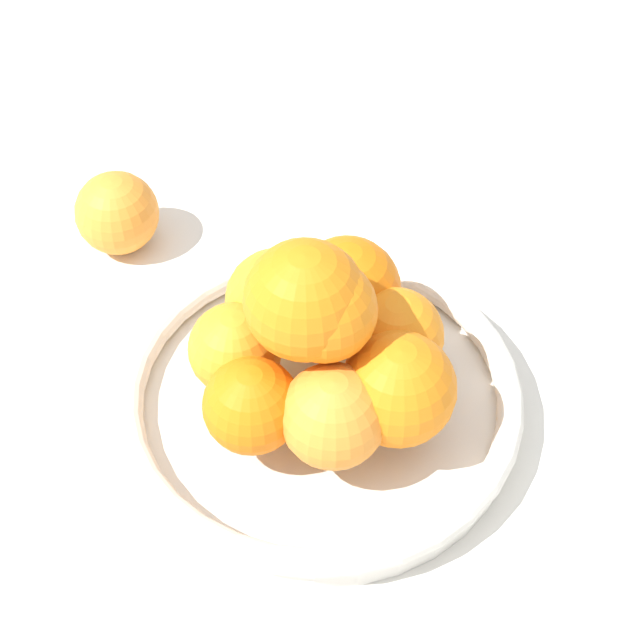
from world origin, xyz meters
name	(u,v)px	position (x,y,z in m)	size (l,w,h in m)	color
ground_plane	(320,414)	(0.00, 0.00, 0.00)	(4.00, 4.00, 0.00)	silver
fruit_bowl	(320,400)	(0.00, 0.00, 0.02)	(0.29, 0.29, 0.03)	silver
orange_pile	(323,339)	(0.00, 0.00, 0.09)	(0.18, 0.19, 0.14)	orange
stray_orange	(117,213)	(-0.14, -0.20, 0.03)	(0.07, 0.07, 0.07)	orange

